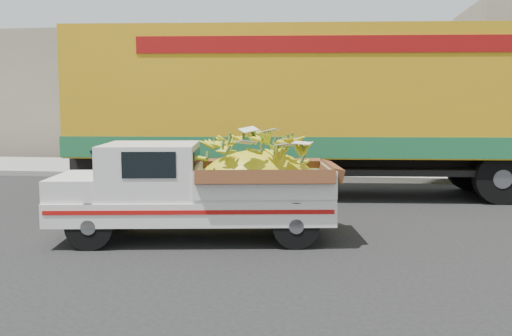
# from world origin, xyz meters

# --- Properties ---
(ground) EXTENTS (100.00, 100.00, 0.00)m
(ground) POSITION_xyz_m (0.00, 0.00, 0.00)
(ground) COLOR black
(ground) RESTS_ON ground
(curb) EXTENTS (60.00, 0.25, 0.15)m
(curb) POSITION_xyz_m (0.00, 6.36, 0.07)
(curb) COLOR gray
(curb) RESTS_ON ground
(sidewalk) EXTENTS (60.00, 4.00, 0.14)m
(sidewalk) POSITION_xyz_m (0.00, 8.46, 0.07)
(sidewalk) COLOR gray
(sidewalk) RESTS_ON ground
(building_left) EXTENTS (18.00, 6.00, 5.00)m
(building_left) POSITION_xyz_m (-8.00, 14.36, 2.50)
(building_left) COLOR gray
(building_left) RESTS_ON ground
(pickup_truck) EXTENTS (4.50, 2.25, 1.51)m
(pickup_truck) POSITION_xyz_m (-0.11, -0.66, 0.81)
(pickup_truck) COLOR black
(pickup_truck) RESTS_ON ground
(semi_trailer) EXTENTS (12.04, 3.64, 3.80)m
(semi_trailer) POSITION_xyz_m (1.68, 3.92, 2.12)
(semi_trailer) COLOR black
(semi_trailer) RESTS_ON ground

